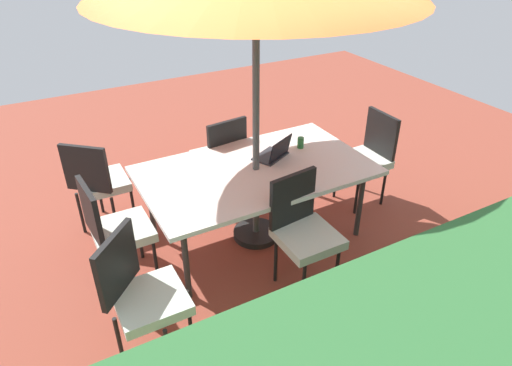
# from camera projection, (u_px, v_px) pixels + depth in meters

# --- Properties ---
(ground_plane) EXTENTS (10.00, 10.00, 0.02)m
(ground_plane) POSITION_uv_depth(u_px,v_px,m) (256.00, 236.00, 4.47)
(ground_plane) COLOR brown
(dining_table) EXTENTS (2.04, 1.20, 0.75)m
(dining_table) POSITION_uv_depth(u_px,v_px,m) (256.00, 173.00, 4.10)
(dining_table) COLOR silver
(dining_table) RESTS_ON ground_plane
(chair_north) EXTENTS (0.47, 0.48, 0.98)m
(chair_north) POSITION_uv_depth(u_px,v_px,m) (303.00, 228.00, 3.65)
(chair_north) COLOR silver
(chair_north) RESTS_ON ground_plane
(chair_southeast) EXTENTS (0.58, 0.59, 0.98)m
(chair_southeast) POSITION_uv_depth(u_px,v_px,m) (98.00, 180.00, 4.30)
(chair_southeast) COLOR silver
(chair_southeast) RESTS_ON ground_plane
(chair_northeast) EXTENTS (0.59, 0.59, 0.98)m
(chair_northeast) POSITION_uv_depth(u_px,v_px,m) (141.00, 292.00, 3.05)
(chair_northeast) COLOR silver
(chair_northeast) RESTS_ON ground_plane
(chair_south) EXTENTS (0.47, 0.48, 0.98)m
(chair_south) POSITION_uv_depth(u_px,v_px,m) (221.00, 155.00, 4.74)
(chair_south) COLOR silver
(chair_south) RESTS_ON ground_plane
(chair_west) EXTENTS (0.46, 0.46, 0.98)m
(chair_west) POSITION_uv_depth(u_px,v_px,m) (368.00, 154.00, 4.75)
(chair_west) COLOR silver
(chair_west) RESTS_ON ground_plane
(chair_east) EXTENTS (0.48, 0.47, 0.98)m
(chair_east) POSITION_uv_depth(u_px,v_px,m) (114.00, 227.00, 3.66)
(chair_east) COLOR silver
(chair_east) RESTS_ON ground_plane
(laptop) EXTENTS (0.40, 0.36, 0.21)m
(laptop) POSITION_uv_depth(u_px,v_px,m) (274.00, 153.00, 4.23)
(laptop) COLOR #2D2D33
(laptop) RESTS_ON dining_table
(cup) EXTENTS (0.06, 0.06, 0.11)m
(cup) POSITION_uv_depth(u_px,v_px,m) (301.00, 143.00, 4.41)
(cup) COLOR #286B33
(cup) RESTS_ON dining_table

